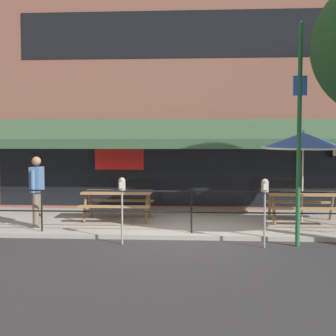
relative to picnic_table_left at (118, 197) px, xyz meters
The scene contains 11 objects.
ground_plane 2.83m from the picnic_table_left, 44.36° to the right, with size 120.00×120.00×0.00m, color #2D2D30.
patio_deck 2.07m from the picnic_table_left, ahead, with size 15.00×4.00×0.10m, color #9E998E.
restaurant_building 4.33m from the picnic_table_left, 49.72° to the left, with size 15.00×1.60×7.66m.
patio_railing 2.54m from the picnic_table_left, 39.51° to the right, with size 13.84×0.04×0.97m.
picnic_table_left is the anchor object (origin of this frame).
picnic_table_centre 4.80m from the picnic_table_left, ahead, with size 1.80×1.42×0.76m.
patio_umbrella_centre 5.03m from the picnic_table_left, ahead, with size 2.14×2.14×2.38m.
pedestrian_walking 2.11m from the picnic_table_left, 149.22° to the right, with size 0.25×0.62×1.71m.
parking_meter_near 2.49m from the picnic_table_left, 78.21° to the right, with size 0.15×0.16×1.42m.
parking_meter_far 4.31m from the picnic_table_left, 36.26° to the right, with size 0.15×0.16×1.42m.
street_sign_pole 5.06m from the picnic_table_left, 29.61° to the right, with size 0.28×0.09×4.60m.
Camera 1 is at (0.11, -10.19, 2.20)m, focal length 50.00 mm.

